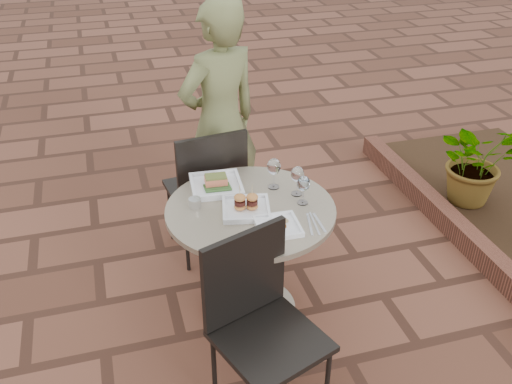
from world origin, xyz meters
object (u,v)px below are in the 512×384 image
object	(u,v)px
cafe_table	(251,245)
plate_tuna	(278,226)
chair_near	(258,313)
plate_salmon	(216,184)
plate_sliders	(246,206)
diner	(220,123)
chair_far	(208,184)

from	to	relation	value
cafe_table	plate_tuna	world-z (taller)	plate_tuna
cafe_table	plate_tuna	bearing A→B (deg)	-70.36
chair_near	plate_salmon	distance (m)	0.86
plate_salmon	plate_tuna	xyz separation A→B (m)	(0.21, -0.47, -0.01)
cafe_table	plate_sliders	world-z (taller)	plate_sliders
diner	plate_sliders	bearing A→B (deg)	63.43
plate_tuna	plate_salmon	bearing A→B (deg)	113.79
chair_near	chair_far	bearing A→B (deg)	68.92
chair_far	plate_sliders	xyz separation A→B (m)	(0.08, -0.63, 0.21)
chair_far	plate_salmon	world-z (taller)	chair_far
chair_far	chair_near	world-z (taller)	same
cafe_table	plate_sliders	xyz separation A→B (m)	(-0.03, -0.03, 0.28)
chair_near	plate_tuna	world-z (taller)	chair_near
chair_far	plate_tuna	bearing A→B (deg)	95.91
diner	cafe_table	bearing A→B (deg)	65.27
chair_far	chair_near	size ratio (longest dim) A/B	1.00
cafe_table	diner	size ratio (longest dim) A/B	0.55
chair_far	diner	world-z (taller)	diner
plate_salmon	plate_sliders	size ratio (longest dim) A/B	1.03
chair_near	plate_sliders	xyz separation A→B (m)	(0.10, 0.56, 0.21)
cafe_table	chair_near	bearing A→B (deg)	-102.36
chair_near	plate_salmon	xyz separation A→B (m)	(0.00, 0.84, 0.20)
cafe_table	chair_near	distance (m)	0.61
cafe_table	plate_tuna	distance (m)	0.35
chair_near	diner	size ratio (longest dim) A/B	0.57
plate_sliders	cafe_table	bearing A→B (deg)	40.18
diner	plate_sliders	world-z (taller)	diner
chair_near	diner	world-z (taller)	diner
chair_far	plate_salmon	size ratio (longest dim) A/B	3.10
plate_tuna	cafe_table	bearing A→B (deg)	109.64
chair_far	diner	distance (m)	0.43
chair_far	plate_sliders	world-z (taller)	chair_far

